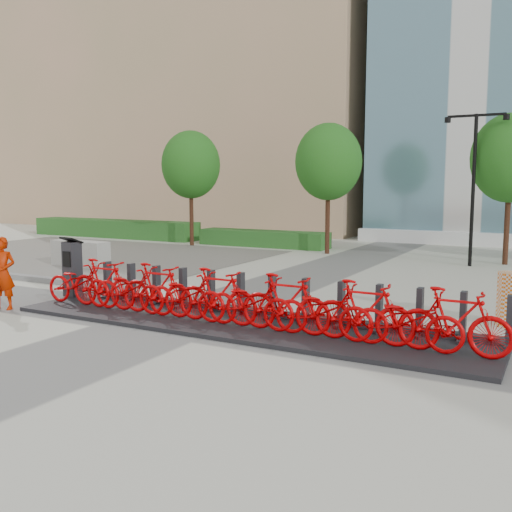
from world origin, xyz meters
The scene contains 27 objects.
ground centered at (0.00, 0.00, 0.00)m, with size 120.00×120.00×0.00m, color #A8A899.
tan_building centered at (-16.00, 26.00, 15.00)m, with size 26.00×16.00×30.00m, color tan.
gravel_patch centered at (-10.00, 7.00, 0.01)m, with size 14.00×14.00×0.00m, color #56534E.
hedge_a centered at (-14.00, 13.50, 0.45)m, with size 10.00×1.40×0.90m, color #134013.
hedge_b centered at (-5.00, 13.20, 0.35)m, with size 6.00×1.20×0.70m, color #134013.
tree_0 centered at (-8.00, 12.00, 3.59)m, with size 2.60×2.60×5.10m.
tree_1 centered at (-1.50, 12.00, 3.59)m, with size 2.60×2.60×5.10m.
tree_2 centered at (5.00, 12.00, 3.59)m, with size 2.60×2.60×5.10m.
streetlamp centered at (4.00, 11.00, 3.13)m, with size 2.00×0.20×5.00m.
dock_pad centered at (1.30, 0.30, 0.04)m, with size 9.60×2.40×0.08m, color black.
dock_rail_posts centered at (1.72, 0.77, 0.51)m, with size 8.74×0.50×0.85m, color #252428, non-canonical shape.
bike_0 centered at (-2.60, -0.05, 0.55)m, with size 0.63×1.80×0.95m, color #BE0002.
bike_1 centered at (-1.88, -0.05, 0.61)m, with size 0.49×1.75×1.05m, color #BE0002.
bike_2 centered at (-1.16, -0.05, 0.55)m, with size 0.63×1.80×0.95m, color #BE0002.
bike_3 centered at (-0.44, -0.05, 0.61)m, with size 0.49×1.75×1.05m, color #BE0002.
bike_4 centered at (0.28, -0.05, 0.55)m, with size 0.63×1.80×0.95m, color #BE0002.
bike_5 centered at (1.00, -0.05, 0.61)m, with size 0.49×1.75×1.05m, color #BE0002.
bike_6 centered at (1.72, -0.05, 0.55)m, with size 0.63×1.80×0.95m, color #BE0002.
bike_7 centered at (2.44, -0.05, 0.61)m, with size 0.49×1.75×1.05m, color #BE0002.
bike_8 centered at (3.16, -0.05, 0.55)m, with size 0.63×1.80×0.95m, color #BE0002.
bike_9 centered at (3.88, -0.05, 0.61)m, with size 0.49×1.75×1.05m, color #BE0002.
bike_10 centered at (4.60, -0.05, 0.55)m, with size 0.63×1.80×0.95m, color #BE0002.
bike_11 centered at (5.32, -0.05, 0.61)m, with size 0.49×1.75×1.05m, color #BE0002.
kiosk centered at (-3.43, 0.56, 0.76)m, with size 0.46×0.40×1.42m.
worker_red centered at (-3.94, -0.94, 0.80)m, with size 0.58×0.38×1.59m, color #A51D00.
construction_barrel centered at (5.92, 2.70, 0.52)m, with size 0.54×0.54×1.04m, color orange.
jersey_barrier centered at (-7.43, 4.73, 0.43)m, with size 2.21×0.60×0.85m, color gray.
Camera 1 is at (6.74, -9.05, 2.69)m, focal length 40.00 mm.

